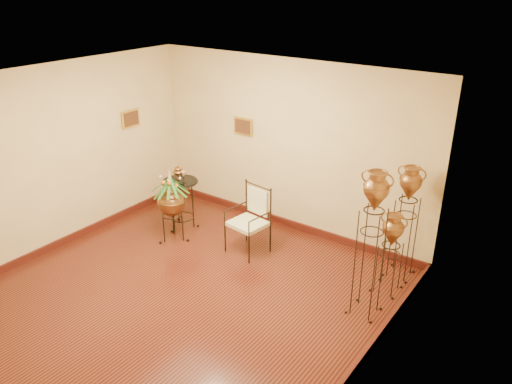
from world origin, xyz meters
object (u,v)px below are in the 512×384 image
Objects in this scene: planter_urn at (171,200)px; amphora_tall at (371,244)px; amphora_mid at (405,222)px; side_table at (181,203)px; armchair at (248,221)px.

amphora_tall is at bearing 0.60° from planter_urn.
planter_urn is (-3.30, -0.03, -0.29)m from amphora_tall.
amphora_tall reaches higher than amphora_mid.
planter_urn reaches higher than side_table.
planter_urn reaches higher than armchair.
amphora_mid is at bearing 87.77° from amphora_tall.
amphora_tall reaches higher than side_table.
amphora_mid is 3.53m from planter_urn.
amphora_mid is 1.58× the size of side_table.
side_table is (-1.40, 0.03, -0.09)m from armchair.
amphora_mid is at bearing 26.85° from armchair.
amphora_mid is 2.28m from armchair.
amphora_mid is at bearing 18.60° from planter_urn.
planter_urn is at bearing -155.13° from armchair.
amphora_mid reaches higher than planter_urn.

